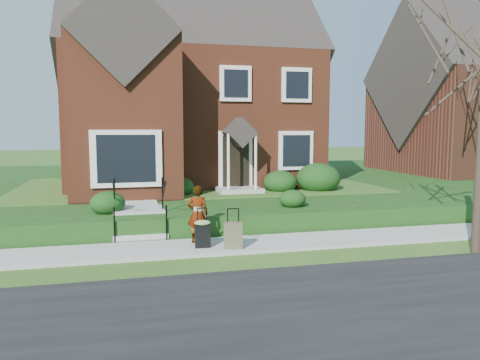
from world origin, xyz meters
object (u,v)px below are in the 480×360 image
object	(u,v)px
front_steps	(140,218)
suitcase_olive	(233,235)
woman	(198,214)
suitcase_black	(203,232)

from	to	relation	value
front_steps	suitcase_olive	world-z (taller)	front_steps
woman	suitcase_olive	bearing A→B (deg)	144.01
front_steps	suitcase_olive	bearing A→B (deg)	-47.38
front_steps	woman	distance (m)	2.08
front_steps	woman	bearing A→B (deg)	-47.68
suitcase_black	suitcase_olive	distance (m)	0.75
woman	suitcase_black	xyz separation A→B (m)	(0.04, -0.51, -0.35)
suitcase_black	suitcase_olive	size ratio (longest dim) A/B	1.00
woman	suitcase_olive	world-z (taller)	woman
woman	suitcase_black	world-z (taller)	woman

